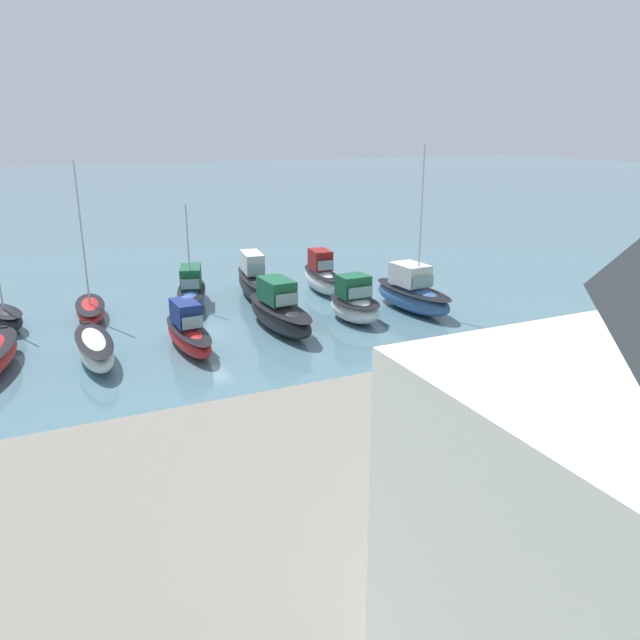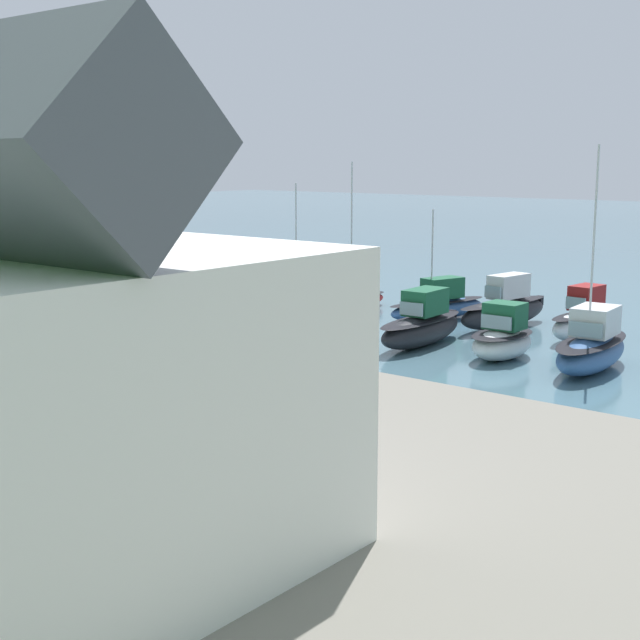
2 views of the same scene
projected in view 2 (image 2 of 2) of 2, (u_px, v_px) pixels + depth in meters
The scene contains 12 objects.
ground_plane at pixel (370, 332), 48.50m from camera, with size 320.00×320.00×0.00m, color slate.
moored_boat_0 at pixel (592, 347), 39.62m from camera, with size 2.78×6.92×9.93m.
moored_boat_1 at pixel (502, 338), 41.95m from camera, with size 2.43×4.25×2.68m.
moored_boat_2 at pixel (422, 325), 44.95m from camera, with size 2.32×7.20×2.87m.
moored_boat_3 at pixel (328, 319), 47.56m from camera, with size 1.85×6.05×2.47m.
moored_boat_4 at pixel (265, 313), 50.42m from camera, with size 1.79×5.97×1.37m.
moored_boat_5 at pixel (216, 303), 53.94m from camera, with size 3.91×7.54×1.29m.
moored_boat_6 at pixel (583, 319), 46.50m from camera, with size 2.22×5.68×2.84m.
moored_boat_7 at pixel (505, 308), 49.72m from camera, with size 2.65×7.73×2.98m.
moored_boat_8 at pixel (438, 304), 52.22m from camera, with size 3.63×7.33×6.48m.
moored_boat_9 at pixel (355, 300), 56.05m from camera, with size 1.99×5.46×9.15m.
moored_boat_10 at pixel (298, 292), 58.83m from camera, with size 2.95×4.54×7.77m.
Camera 2 is at (-27.86, 38.68, 9.34)m, focal length 50.00 mm.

